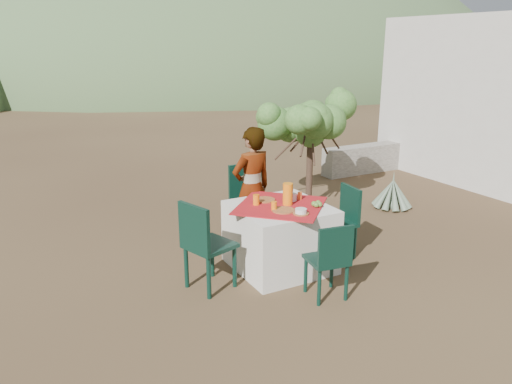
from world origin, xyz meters
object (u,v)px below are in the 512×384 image
table (280,236)px  juice_pitcher (288,194)px  chair_far (249,199)px  chair_right (342,218)px  person (252,188)px  shrub_tree (312,127)px  chair_near (330,258)px  agave (392,194)px  chair_left (204,242)px

table → juice_pitcher: bearing=-14.1°
chair_far → chair_right: chair_far is taller
person → shrub_tree: shrub_tree is taller
chair_near → agave: bearing=-136.1°
chair_left → chair_right: bearing=-106.5°
juice_pitcher → chair_left: bearing=-175.4°
table → chair_far: size_ratio=1.30×
chair_near → chair_left: size_ratio=0.85×
chair_near → chair_right: 1.15m
table → chair_right: size_ratio=1.50×
agave → chair_left: bearing=-162.8°
person → agave: 2.77m
shrub_tree → chair_right: bearing=-113.0°
table → chair_right: 0.85m
chair_right → shrub_tree: (0.78, 1.83, 0.79)m
shrub_tree → agave: size_ratio=2.43×
chair_left → shrub_tree: 3.29m
chair_near → person: size_ratio=0.53×
shrub_tree → agave: (1.08, -0.73, -1.05)m
chair_far → agave: 2.62m
chair_far → chair_near: (-0.06, -1.87, -0.10)m
chair_right → agave: 2.17m
chair_far → juice_pitcher: size_ratio=4.00×
chair_right → juice_pitcher: size_ratio=3.49×
table → chair_right: chair_right is taller
chair_near → agave: size_ratio=1.24×
table → shrub_tree: size_ratio=0.80×
table → chair_far: chair_far is taller
chair_right → person: bearing=-128.0°
table → agave: table is taller
chair_left → person: (1.00, 0.81, 0.24)m
chair_right → juice_pitcher: (-0.76, 0.04, 0.40)m
table → chair_far: 0.99m
chair_near → shrub_tree: 3.20m
person → chair_left: bearing=30.8°
chair_near → chair_right: bearing=-125.8°
shrub_tree → juice_pitcher: 2.39m
chair_near → chair_right: size_ratio=0.95×
chair_far → shrub_tree: (1.51, 0.79, 0.72)m
table → chair_left: size_ratio=1.34×
chair_near → table: bearing=-79.3°
chair_far → juice_pitcher: (-0.02, -0.99, 0.33)m
chair_right → shrub_tree: size_ratio=0.54×
chair_near → juice_pitcher: juice_pitcher is taller
table → chair_left: (-0.99, -0.11, 0.16)m
person → juice_pitcher: person is taller
juice_pitcher → shrub_tree: bearing=49.3°
person → shrub_tree: size_ratio=0.96×
juice_pitcher → agave: bearing=21.9°
person → chair_right: bearing=129.2°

